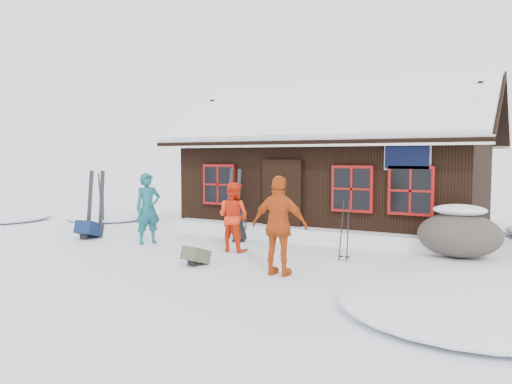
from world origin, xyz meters
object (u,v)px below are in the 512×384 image
Objects in this scene: skier_crouched at (239,221)px; backpack_olive at (196,258)px; skier_orange_right at (279,226)px; boulder at (459,233)px; skier_orange_left at (233,217)px; ski_poles at (345,231)px; ski_pair_left at (95,205)px; backpack_blue at (89,232)px; skier_teal at (148,208)px.

backpack_olive is at bearing -74.53° from skier_crouched.
boulder is (2.57, 3.33, -0.39)m from skier_orange_right.
skier_orange_right is (1.96, -1.56, 0.12)m from skier_orange_left.
ski_pair_left is at bearing -175.72° from ski_poles.
skier_orange_left is at bearing -174.38° from ski_poles.
skier_teal is at bearing -7.71° from backpack_blue.
skier_teal is 2.00m from backpack_blue.
ski_poles is 2.65× the size of backpack_olive.
ski_poles is at bearing -170.74° from skier_orange_left.
backpack_olive is at bearing 98.69° from skier_orange_left.
skier_teal is 4.51m from skier_orange_right.
ski_pair_left is at bearing 118.66° from skier_teal.
skier_crouched reaches higher than boulder.
backpack_blue is (-8.74, -2.14, -0.34)m from boulder.
skier_crouched reaches higher than backpack_blue.
skier_teal reaches higher than ski_poles.
ski_pair_left reaches higher than backpack_blue.
ski_pair_left reaches higher than ski_poles.
boulder reaches higher than backpack_blue.
skier_orange_right is 3.70m from skier_crouched.
backpack_olive is at bearing -142.48° from boulder.
skier_teal is at bearing -21.47° from skier_orange_right.
skier_teal is 1.63× the size of skier_crouched.
skier_orange_left is at bearing -158.71° from boulder.
skier_orange_right is 2.90× the size of backpack_blue.
ski_pair_left is (-4.09, -0.25, 0.08)m from skier_orange_left.
skier_teal is 2.95m from backpack_olive.
boulder is at bearing 8.33° from skier_crouched.
boulder is (6.87, 1.96, -0.36)m from skier_teal.
skier_teal is at bearing 8.47° from skier_orange_left.
skier_crouched is 3.82m from ski_pair_left.
backpack_blue is at bearing 122.47° from skier_teal.
skier_orange_left is at bearing -8.04° from backpack_blue.
skier_teal is 1.34× the size of ski_poles.
skier_orange_right is 6.32m from backpack_blue.
ski_pair_left is (-6.05, 1.31, -0.04)m from skier_orange_right.
skier_orange_left reaches higher than boulder.
boulder is at bearing -131.63° from skier_orange_right.
ski_poles is (2.54, 0.25, -0.18)m from skier_orange_left.
ski_poles is at bearing -14.78° from skier_crouched.
backpack_blue is 1.27× the size of backpack_olive.
skier_orange_right is (4.30, -1.36, 0.03)m from skier_teal.
skier_orange_right reaches higher than boulder.
skier_orange_right reaches higher than ski_poles.
skier_orange_left is 1.47× the size of skier_crouched.
ski_pair_left reaches higher than skier_orange_left.
skier_crouched is at bearing 9.37° from backpack_blue.
boulder is 1.34× the size of ski_poles.
skier_teal is at bearing -141.93° from skier_crouched.
ski_pair_left is at bearing -166.87° from boulder.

